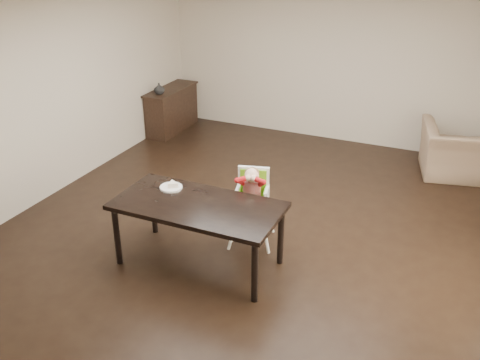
% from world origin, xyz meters
% --- Properties ---
extents(ground, '(7.00, 7.00, 0.00)m').
position_xyz_m(ground, '(0.00, 0.00, 0.00)').
color(ground, black).
rests_on(ground, ground).
extents(room_walls, '(6.02, 7.02, 2.71)m').
position_xyz_m(room_walls, '(0.00, 0.00, 1.86)').
color(room_walls, beige).
rests_on(room_walls, ground).
extents(dining_table, '(1.80, 0.90, 0.75)m').
position_xyz_m(dining_table, '(-0.30, -0.89, 0.67)').
color(dining_table, black).
rests_on(dining_table, ground).
extents(high_chair, '(0.49, 0.49, 0.96)m').
position_xyz_m(high_chair, '(0.04, -0.21, 0.68)').
color(high_chair, white).
rests_on(high_chair, ground).
extents(plate, '(0.30, 0.30, 0.07)m').
position_xyz_m(plate, '(-0.74, -0.69, 0.78)').
color(plate, white).
rests_on(plate, dining_table).
extents(armchair, '(1.32, 1.01, 1.04)m').
position_xyz_m(armchair, '(2.20, 2.78, 0.52)').
color(armchair, '#9A7D62').
rests_on(armchair, ground).
extents(sideboard, '(0.44, 1.26, 0.79)m').
position_xyz_m(sideboard, '(-2.78, 2.70, 0.40)').
color(sideboard, black).
rests_on(sideboard, ground).
extents(vase, '(0.22, 0.22, 0.18)m').
position_xyz_m(vase, '(-2.78, 2.33, 0.88)').
color(vase, '#99999E').
rests_on(vase, sideboard).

